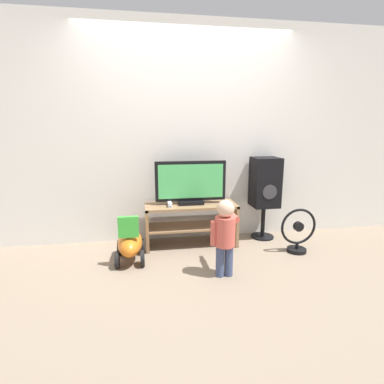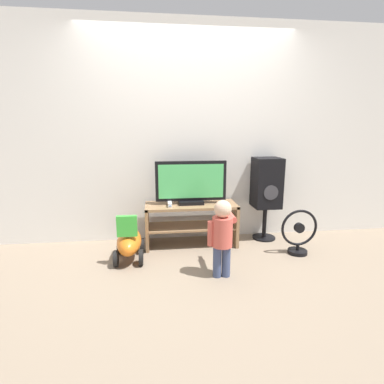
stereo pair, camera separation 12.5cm
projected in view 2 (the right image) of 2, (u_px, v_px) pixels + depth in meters
The scene contains 10 objects.
ground_plane at pixel (193, 251), 3.41m from camera, with size 16.00×16.00×0.00m, color gray.
wall_back at pixel (188, 134), 3.61m from camera, with size 10.00×0.06×2.60m.
tv_stand at pixel (191, 218), 3.54m from camera, with size 1.07×0.41×0.50m.
television at pixel (191, 183), 3.47m from camera, with size 0.82×0.20×0.50m.
game_console at pixel (170, 204), 3.41m from camera, with size 0.04×0.17×0.05m.
remote_primary at pixel (229, 205), 3.41m from camera, with size 0.05×0.13×0.03m.
child at pixel (222, 232), 2.75m from camera, with size 0.28×0.43×0.74m.
speaker_tower at pixel (267, 185), 3.65m from camera, with size 0.32×0.31×1.02m.
floor_fan at pixel (299, 234), 3.30m from camera, with size 0.41×0.21×0.51m.
ride_on_toy at pixel (129, 242), 3.15m from camera, with size 0.29×0.57×0.53m.
Camera 2 is at (-0.40, -3.16, 1.38)m, focal length 28.00 mm.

